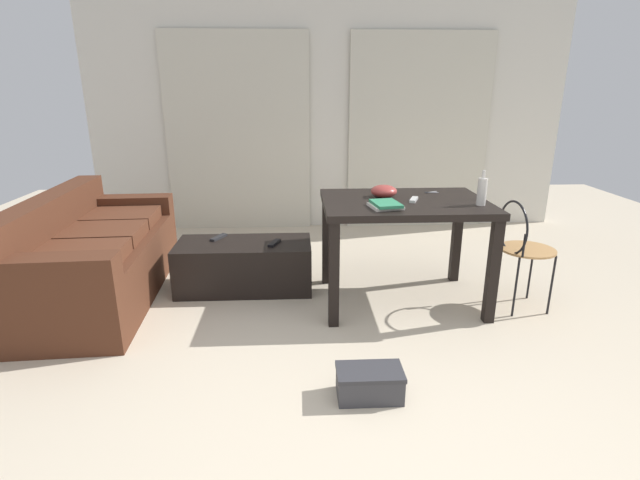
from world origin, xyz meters
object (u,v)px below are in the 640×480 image
(craft_table, at_px, (404,215))
(book_stack, at_px, (386,205))
(tv_remote_primary, at_px, (219,237))
(shoebox, at_px, (369,383))
(wire_chair, at_px, (520,242))
(couch, at_px, (93,258))
(tv_remote_on_table, at_px, (414,200))
(scissors, at_px, (430,192))
(bottle_near, at_px, (482,191))
(tv_remote_secondary, at_px, (274,243))
(coffee_table, at_px, (245,265))
(bowl, at_px, (384,191))

(craft_table, bearing_deg, book_stack, -129.49)
(tv_remote_primary, xyz_separation_m, shoebox, (1.01, -1.62, -0.32))
(wire_chair, bearing_deg, couch, 173.59)
(tv_remote_on_table, relative_size, scissors, 1.36)
(craft_table, xyz_separation_m, wire_chair, (0.82, -0.17, -0.17))
(wire_chair, xyz_separation_m, tv_remote_primary, (-2.25, 0.59, -0.12))
(couch, distance_m, book_stack, 2.27)
(bottle_near, xyz_separation_m, tv_remote_on_table, (-0.43, 0.15, -0.09))
(wire_chair, xyz_separation_m, tv_remote_secondary, (-1.78, 0.42, -0.12))
(bottle_near, distance_m, scissors, 0.50)
(coffee_table, bearing_deg, couch, -174.28)
(book_stack, relative_size, scissors, 2.38)
(bowl, bearing_deg, tv_remote_primary, 166.17)
(tv_remote_primary, distance_m, shoebox, 1.93)
(shoebox, bearing_deg, tv_remote_primary, 122.13)
(coffee_table, height_order, bowl, bowl)
(wire_chair, xyz_separation_m, bottle_near, (-0.32, -0.01, 0.38))
(couch, distance_m, bowl, 2.28)
(bowl, distance_m, book_stack, 0.33)
(bowl, xyz_separation_m, tv_remote_on_table, (0.19, -0.13, -0.04))
(couch, bearing_deg, book_stack, -10.59)
(scissors, bearing_deg, tv_remote_on_table, -124.97)
(wire_chair, height_order, tv_remote_on_table, wire_chair)
(wire_chair, distance_m, book_stack, 1.04)
(wire_chair, bearing_deg, tv_remote_secondary, 166.79)
(couch, height_order, bowl, bowl)
(book_stack, bearing_deg, tv_remote_on_table, 38.91)
(tv_remote_primary, bearing_deg, scissors, 20.18)
(wire_chair, bearing_deg, book_stack, -177.11)
(couch, xyz_separation_m, wire_chair, (3.17, -0.36, 0.19))
(wire_chair, height_order, scissors, wire_chair)
(coffee_table, relative_size, bowl, 5.54)
(bottle_near, distance_m, bowl, 0.69)
(tv_remote_on_table, height_order, shoebox, tv_remote_on_table)
(craft_table, bearing_deg, coffee_table, 166.18)
(couch, height_order, tv_remote_secondary, couch)
(book_stack, bearing_deg, craft_table, 50.51)
(craft_table, bearing_deg, bottle_near, -19.97)
(tv_remote_on_table, xyz_separation_m, tv_remote_secondary, (-1.02, 0.28, -0.40))
(scissors, relative_size, tv_remote_primary, 0.59)
(craft_table, distance_m, bottle_near, 0.56)
(bowl, height_order, tv_remote_secondary, bowl)
(bowl, bearing_deg, couch, 177.93)
(book_stack, bearing_deg, coffee_table, 153.26)
(wire_chair, height_order, bowl, bowl)
(book_stack, distance_m, shoebox, 1.24)
(scissors, distance_m, tv_remote_primary, 1.74)
(wire_chair, xyz_separation_m, book_stack, (-1.00, -0.05, 0.30))
(bowl, height_order, book_stack, bowl)
(bottle_near, xyz_separation_m, book_stack, (-0.67, -0.04, -0.08))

